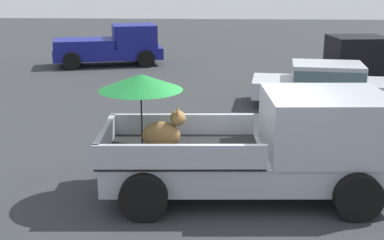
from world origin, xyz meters
name	(u,v)px	position (x,y,z in m)	size (l,w,h in m)	color
ground_plane	(244,194)	(0.00, 0.00, 0.00)	(80.00, 80.00, 0.00)	#2D3033
pickup_truck_main	(266,143)	(0.36, 0.03, 0.99)	(5.19, 2.49, 2.23)	black
pickup_truck_red	(113,46)	(-5.35, 13.76, 0.87)	(5.11, 3.14, 1.80)	black
pickup_truck_far	(383,62)	(5.48, 9.99, 0.87)	(4.98, 2.61, 1.80)	black
parked_sedan_near	(325,82)	(2.74, 6.73, 0.74)	(4.47, 2.33, 1.33)	black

